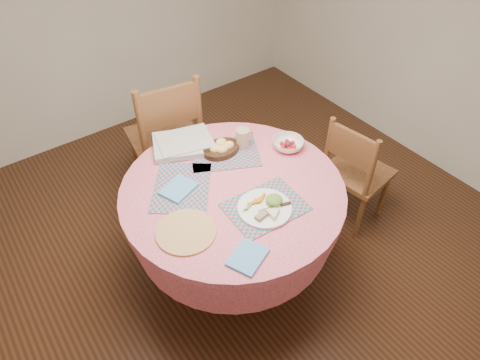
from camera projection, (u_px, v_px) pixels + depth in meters
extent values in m
plane|color=#331C0F|center=(234.00, 269.00, 2.84)|extent=(4.00, 4.00, 0.00)
cylinder|color=pink|center=(233.00, 190.00, 2.35)|extent=(1.24, 1.24, 0.04)
cone|color=pink|center=(233.00, 211.00, 2.46)|extent=(1.24, 1.24, 0.30)
cylinder|color=black|center=(234.00, 248.00, 2.70)|extent=(0.14, 0.14, 0.44)
cylinder|color=black|center=(234.00, 266.00, 2.82)|extent=(0.56, 0.56, 0.06)
cube|color=brown|center=(358.00, 172.00, 2.94)|extent=(0.44, 0.45, 0.04)
cylinder|color=brown|center=(384.00, 194.00, 3.08)|extent=(0.04, 0.04, 0.41)
cylinder|color=brown|center=(346.00, 173.00, 3.25)|extent=(0.04, 0.04, 0.41)
cylinder|color=brown|center=(360.00, 216.00, 2.92)|extent=(0.04, 0.04, 0.41)
cylinder|color=brown|center=(321.00, 193.00, 3.09)|extent=(0.04, 0.04, 0.41)
cylinder|color=brown|center=(371.00, 170.00, 2.62)|extent=(0.04, 0.04, 0.45)
cylinder|color=brown|center=(328.00, 147.00, 2.79)|extent=(0.04, 0.04, 0.45)
cube|color=brown|center=(352.00, 147.00, 2.64)|extent=(0.08, 0.33, 0.22)
cube|color=brown|center=(165.00, 138.00, 3.09)|extent=(0.55, 0.53, 0.04)
cylinder|color=brown|center=(184.00, 143.00, 3.45)|extent=(0.05, 0.05, 0.49)
cylinder|color=brown|center=(136.00, 157.00, 3.31)|extent=(0.05, 0.05, 0.49)
cylinder|color=brown|center=(202.00, 170.00, 3.21)|extent=(0.05, 0.05, 0.49)
cylinder|color=brown|center=(152.00, 187.00, 3.07)|extent=(0.05, 0.05, 0.49)
cylinder|color=brown|center=(199.00, 113.00, 2.84)|extent=(0.05, 0.05, 0.55)
cylinder|color=brown|center=(142.00, 129.00, 2.71)|extent=(0.05, 0.05, 0.55)
cube|color=brown|center=(169.00, 107.00, 2.70)|extent=(0.39, 0.09, 0.26)
cube|color=#14715A|center=(265.00, 207.00, 2.23)|extent=(0.42, 0.32, 0.01)
cube|color=#14715A|center=(182.00, 187.00, 2.34)|extent=(0.48, 0.50, 0.01)
cube|color=#14715A|center=(225.00, 153.00, 2.55)|extent=(0.49, 0.45, 0.01)
cylinder|color=#AC7F4A|center=(186.00, 232.00, 2.10)|extent=(0.30, 0.30, 0.01)
cube|color=#539AD6|center=(248.00, 257.00, 1.98)|extent=(0.22, 0.20, 0.01)
cube|color=#539AD6|center=(179.00, 189.00, 2.31)|extent=(0.22, 0.19, 0.01)
cylinder|color=white|center=(265.00, 208.00, 2.21)|extent=(0.28, 0.28, 0.01)
ellipsoid|color=#386322|center=(275.00, 201.00, 2.21)|extent=(0.10, 0.10, 0.04)
cylinder|color=beige|center=(271.00, 214.00, 2.15)|extent=(0.12, 0.12, 0.02)
cube|color=brown|center=(259.00, 215.00, 2.14)|extent=(0.07, 0.04, 0.02)
cube|color=silver|center=(271.00, 208.00, 2.19)|extent=(0.15, 0.05, 0.00)
cylinder|color=black|center=(221.00, 149.00, 2.55)|extent=(0.23, 0.23, 0.03)
ellipsoid|color=#F0C97A|center=(215.00, 147.00, 2.50)|extent=(0.07, 0.06, 0.05)
ellipsoid|color=#F0C97A|center=(221.00, 141.00, 2.55)|extent=(0.07, 0.06, 0.05)
ellipsoid|color=#F0C97A|center=(228.00, 144.00, 2.53)|extent=(0.07, 0.06, 0.05)
ellipsoid|color=#F0C97A|center=(222.00, 148.00, 2.50)|extent=(0.07, 0.06, 0.05)
cylinder|color=tan|center=(243.00, 138.00, 2.55)|extent=(0.08, 0.08, 0.12)
torus|color=tan|center=(248.00, 136.00, 2.57)|extent=(0.07, 0.01, 0.07)
imported|color=white|center=(288.00, 144.00, 2.57)|extent=(0.24, 0.24, 0.06)
sphere|color=red|center=(293.00, 143.00, 2.59)|extent=(0.03, 0.03, 0.03)
sphere|color=red|center=(287.00, 141.00, 2.61)|extent=(0.03, 0.03, 0.03)
sphere|color=red|center=(282.00, 143.00, 2.59)|extent=(0.03, 0.03, 0.03)
sphere|color=red|center=(283.00, 147.00, 2.56)|extent=(0.03, 0.03, 0.03)
sphere|color=red|center=(289.00, 149.00, 2.55)|extent=(0.03, 0.03, 0.03)
sphere|color=red|center=(294.00, 147.00, 2.56)|extent=(0.03, 0.03, 0.03)
sphere|color=#4D1631|center=(288.00, 145.00, 2.57)|extent=(0.05, 0.05, 0.05)
cube|color=silver|center=(182.00, 144.00, 2.58)|extent=(0.42, 0.39, 0.03)
cube|color=silver|center=(185.00, 140.00, 2.58)|extent=(0.37, 0.32, 0.01)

